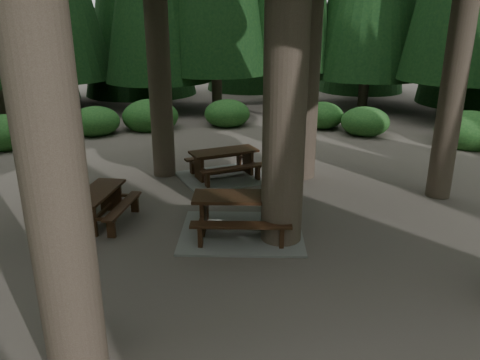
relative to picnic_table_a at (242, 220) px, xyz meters
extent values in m
plane|color=#514841|center=(-0.04, -0.64, -0.31)|extent=(80.00, 80.00, 0.00)
cube|color=gray|center=(0.00, 0.00, -0.29)|extent=(2.97, 2.61, 0.05)
cube|color=black|center=(0.00, 0.00, 0.53)|extent=(2.15, 1.17, 0.07)
cube|color=black|center=(0.13, 0.67, 0.19)|extent=(2.05, 0.67, 0.06)
cube|color=black|center=(-0.13, -0.67, 0.19)|extent=(2.05, 0.67, 0.06)
cube|color=black|center=(-0.80, 0.16, 0.09)|extent=(0.21, 0.63, 0.81)
cube|color=black|center=(-0.80, 0.16, 0.16)|extent=(0.41, 1.63, 0.07)
cube|color=black|center=(0.80, -0.16, 0.09)|extent=(0.21, 0.63, 0.81)
cube|color=black|center=(0.80, -0.16, 0.16)|extent=(0.41, 1.63, 0.07)
cube|color=black|center=(0.00, 0.00, -0.11)|extent=(1.68, 0.42, 0.09)
cube|color=black|center=(-3.08, 1.13, 0.41)|extent=(1.19, 1.87, 0.06)
cube|color=black|center=(-3.63, 1.31, 0.12)|extent=(0.78, 1.74, 0.05)
cube|color=black|center=(-2.53, 0.95, 0.12)|extent=(0.78, 1.74, 0.05)
cube|color=black|center=(-3.30, 0.46, 0.03)|extent=(0.53, 0.24, 0.70)
cube|color=black|center=(-3.30, 0.46, 0.09)|extent=(1.36, 0.51, 0.06)
cube|color=black|center=(-2.86, 1.79, 0.03)|extent=(0.53, 0.24, 0.70)
cube|color=black|center=(-2.86, 1.79, 0.09)|extent=(1.36, 0.51, 0.06)
cube|color=black|center=(-3.08, 1.13, -0.14)|extent=(0.53, 1.41, 0.08)
cube|color=gray|center=(0.15, 3.72, -0.29)|extent=(2.86, 2.56, 0.05)
cube|color=black|center=(0.15, 3.72, 0.48)|extent=(2.03, 1.20, 0.06)
cube|color=black|center=(-0.01, 4.33, 0.16)|extent=(1.91, 0.74, 0.05)
cube|color=black|center=(0.31, 3.11, 0.16)|extent=(1.91, 0.74, 0.05)
cube|color=black|center=(-0.59, 3.53, 0.07)|extent=(0.23, 0.58, 0.76)
cube|color=black|center=(-0.59, 3.53, 0.13)|extent=(0.47, 1.50, 0.06)
cube|color=black|center=(0.88, 3.91, 0.07)|extent=(0.23, 0.58, 0.76)
cube|color=black|center=(0.88, 3.91, 0.13)|extent=(0.47, 1.50, 0.06)
cube|color=black|center=(0.15, 3.72, -0.12)|extent=(1.55, 0.48, 0.08)
ellipsoid|color=#1D551F|center=(9.40, 5.82, 0.09)|extent=(2.42, 2.42, 1.49)
ellipsoid|color=#1D551F|center=(6.39, 8.05, 0.09)|extent=(1.90, 1.90, 1.17)
ellipsoid|color=#1D551F|center=(5.10, 9.53, 0.09)|extent=(1.84, 1.84, 1.13)
ellipsoid|color=#1D551F|center=(1.26, 10.61, 0.09)|extent=(1.95, 1.95, 1.20)
ellipsoid|color=#1D551F|center=(-1.98, 10.57, 0.09)|extent=(2.31, 2.31, 1.42)
ellipsoid|color=#1D551F|center=(-4.14, 9.93, 0.09)|extent=(1.93, 1.93, 1.19)
ellipsoid|color=#1D551F|center=(-7.16, 8.43, 0.09)|extent=(2.15, 2.15, 1.32)
camera|label=1|loc=(-1.60, -9.01, 4.12)|focal=35.00mm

